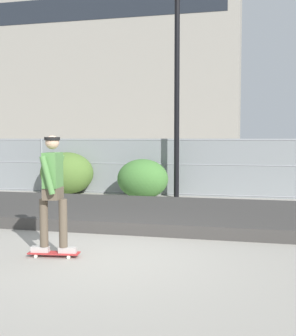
{
  "coord_description": "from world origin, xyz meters",
  "views": [
    {
      "loc": [
        2.13,
        -6.07,
        1.84
      ],
      "look_at": [
        -0.46,
        5.12,
        1.04
      ],
      "focal_mm": 44.87,
      "sensor_mm": 36.0,
      "label": 1
    }
  ],
  "objects": [
    {
      "name": "shrub_center",
      "position": [
        -0.92,
        6.39,
        0.61
      ],
      "size": [
        1.58,
        1.29,
        1.22
      ],
      "color": "#477F38",
      "rests_on": "ground_plane"
    },
    {
      "name": "parked_car_near",
      "position": [
        -5.22,
        10.76,
        0.84
      ],
      "size": [
        4.4,
        1.95,
        1.66
      ],
      "color": "maroon",
      "rests_on": "ground_plane"
    },
    {
      "name": "chain_fence",
      "position": [
        0.0,
        7.32,
        0.93
      ],
      "size": [
        19.17,
        0.06,
        1.85
      ],
      "color": "gray",
      "rests_on": "ground_plane"
    },
    {
      "name": "skater",
      "position": [
        -0.75,
        -0.13,
        1.11
      ],
      "size": [
        0.73,
        0.6,
        1.82
      ],
      "color": "#B2ADA8",
      "rests_on": "skateboard"
    },
    {
      "name": "gravel_berm",
      "position": [
        0.0,
        3.39,
        0.12
      ],
      "size": [
        13.52,
        3.74,
        0.24
      ],
      "primitive_type": "cube",
      "color": "#3D3A38",
      "rests_on": "ground_plane"
    },
    {
      "name": "shrub_left",
      "position": [
        -3.65,
        6.9,
        0.7
      ],
      "size": [
        1.81,
        1.48,
        1.4
      ],
      "color": "#567A33",
      "rests_on": "ground_plane"
    },
    {
      "name": "library_building",
      "position": [
        -13.67,
        44.78,
        12.68
      ],
      "size": [
        30.27,
        15.72,
        25.36
      ],
      "color": "gray",
      "rests_on": "ground_plane"
    },
    {
      "name": "ground_plane",
      "position": [
        0.0,
        0.0,
        0.0
      ],
      "size": [
        120.0,
        120.0,
        0.0
      ],
      "primitive_type": "plane",
      "color": "#9E998E"
    },
    {
      "name": "skateboard",
      "position": [
        -0.75,
        -0.13,
        0.06
      ],
      "size": [
        0.82,
        0.3,
        0.07
      ],
      "color": "#B22D2D",
      "rests_on": "ground_plane"
    },
    {
      "name": "street_lamp",
      "position": [
        0.07,
        6.74,
        4.0
      ],
      "size": [
        0.44,
        0.44,
        6.37
      ],
      "color": "black",
      "rests_on": "ground_plane"
    }
  ]
}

